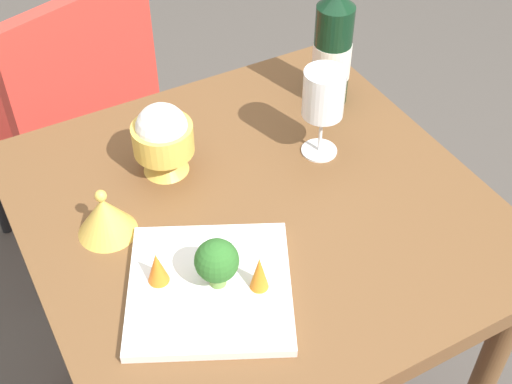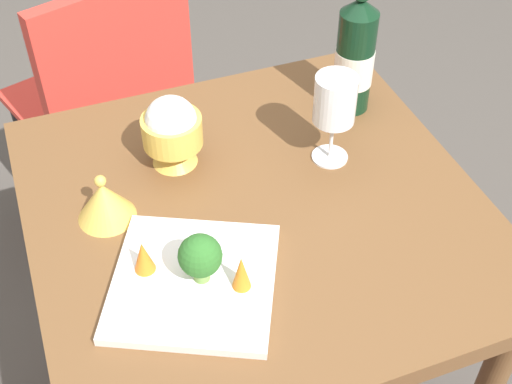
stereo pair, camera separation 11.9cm
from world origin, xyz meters
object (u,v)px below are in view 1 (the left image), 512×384
Objects in this scene: rice_bowl at (163,138)px; serving_plate at (210,287)px; rice_bowl_lid at (105,216)px; carrot_garnish_left at (259,273)px; broccoli_floret at (217,262)px; carrot_garnish_right at (157,268)px; wine_bottle at (333,48)px; wine_glass at (324,96)px; chair_by_wall at (74,105)px.

serving_plate is (0.05, 0.29, -0.07)m from rice_bowl.
rice_bowl_lid reaches higher than carrot_garnish_left.
broccoli_floret is 0.09m from carrot_garnish_right.
carrot_garnish_right is (-0.03, 0.15, 0.01)m from rice_bowl_lid.
wine_bottle is 0.39m from rice_bowl.
wine_bottle is at bearing -149.85° from carrot_garnish_right.
wine_glass is 0.37m from carrot_garnish_left.
carrot_garnish_right is at bearing 64.66° from rice_bowl.
rice_bowl is at bearing -146.65° from rice_bowl_lid.
broccoli_floret is at bearing -34.93° from carrot_garnish_left.
broccoli_floret is (-0.11, 0.20, 0.03)m from rice_bowl_lid.
rice_bowl is (-0.04, 0.55, 0.27)m from chair_by_wall.
carrot_garnish_left is at bearing 124.33° from rice_bowl_lid.
serving_plate is (0.43, 0.33, -0.11)m from wine_bottle.
wine_glass is at bearing -158.26° from carrot_garnish_right.
carrot_garnish_right is at bearing -33.18° from carrot_garnish_left.
serving_plate is 5.17× the size of carrot_garnish_left.
carrot_garnish_right reaches higher than serving_plate.
wine_glass reaches higher than rice_bowl.
wine_bottle is 0.54m from broccoli_floret.
rice_bowl is (0.38, 0.04, -0.05)m from wine_bottle.
rice_bowl reaches higher than broccoli_floret.
chair_by_wall is 0.86m from serving_plate.
chair_by_wall is 0.83m from carrot_garnish_right.
rice_bowl is 0.18m from rice_bowl_lid.
rice_bowl_lid is at bearing -63.88° from serving_plate.
serving_plate is 0.09m from carrot_garnish_right.
carrot_garnish_right is (0.50, 0.29, -0.08)m from wine_bottle.
wine_glass reaches higher than carrot_garnish_left.
wine_glass is (0.11, 0.13, 0.01)m from wine_bottle.
wine_glass reaches higher than carrot_garnish_right.
wine_bottle reaches higher than wine_glass.
serving_plate is at bearing 31.61° from wine_glass.
carrot_garnish_right is (0.12, 0.25, -0.03)m from rice_bowl.
rice_bowl_lid reaches higher than carrot_garnish_right.
wine_glass is 0.29m from rice_bowl.
serving_plate is at bearing -31.61° from carrot_garnish_left.
serving_plate is (0.01, 0.84, 0.20)m from chair_by_wall.
serving_plate is 0.09m from carrot_garnish_left.
rice_bowl_lid is (0.42, 0.01, -0.09)m from wine_glass.
broccoli_floret is 1.45× the size of carrot_garnish_right.
wine_glass is 0.43m from rice_bowl_lid.
chair_by_wall is at bearing -63.83° from wine_glass.
carrot_garnish_left is (0.37, 0.37, -0.07)m from wine_bottle.
serving_plate is at bearing -109.25° from chair_by_wall.
serving_plate is (0.33, 0.20, -0.12)m from wine_glass.
rice_bowl is 0.30m from broccoli_floret.
rice_bowl is 0.33m from carrot_garnish_left.
carrot_garnish_left is at bearing 145.07° from broccoli_floret.
carrot_garnish_left is 1.09× the size of carrot_garnish_right.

